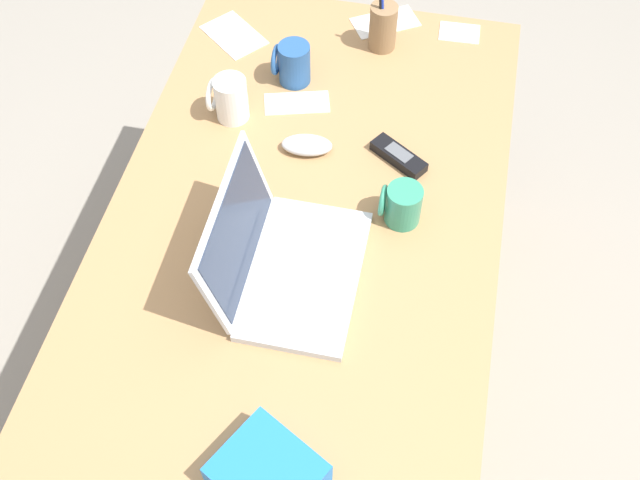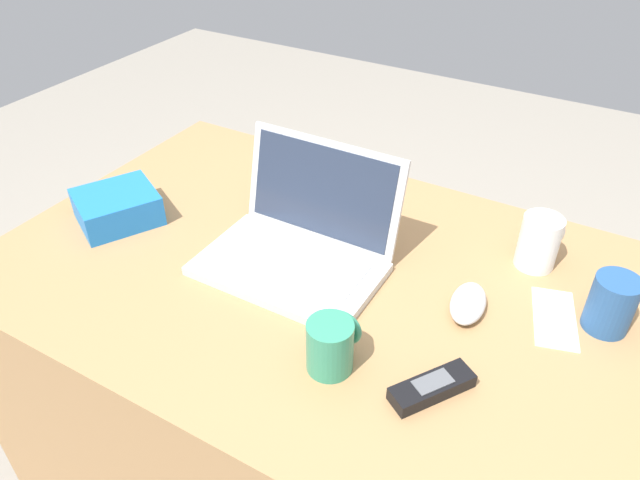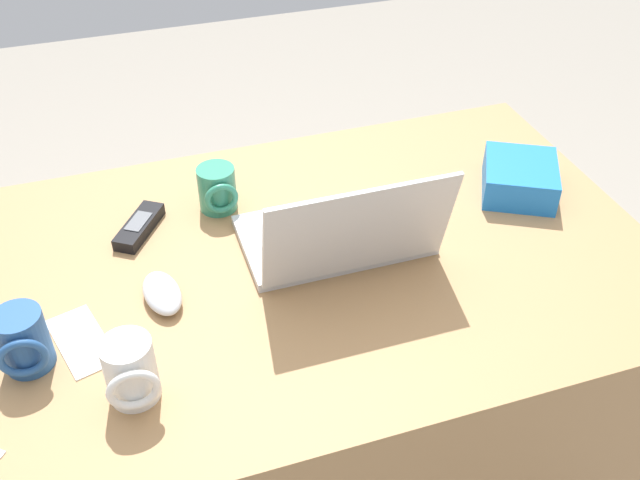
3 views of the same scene
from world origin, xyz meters
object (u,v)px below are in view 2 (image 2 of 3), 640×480
(cordless_phone, at_px, (432,387))
(snack_bag, at_px, (117,207))
(coffee_mug_tall, at_px, (539,241))
(laptop, at_px, (299,243))
(coffee_mug_spare, at_px, (331,344))
(coffee_mug_white, at_px, (612,302))
(computer_mouse, at_px, (468,303))

(cordless_phone, xyz_separation_m, snack_bag, (-0.76, 0.11, 0.02))
(coffee_mug_tall, height_order, cordless_phone, coffee_mug_tall)
(laptop, xyz_separation_m, coffee_mug_spare, (0.19, -0.21, 0.00))
(coffee_mug_tall, bearing_deg, cordless_phone, -97.95)
(laptop, relative_size, coffee_mug_white, 3.33)
(coffee_mug_spare, bearing_deg, cordless_phone, 9.68)
(computer_mouse, height_order, coffee_mug_white, coffee_mug_white)
(computer_mouse, distance_m, cordless_phone, 0.21)
(computer_mouse, bearing_deg, cordless_phone, -93.71)
(computer_mouse, distance_m, coffee_mug_spare, 0.28)
(coffee_mug_tall, xyz_separation_m, snack_bag, (-0.82, -0.30, -0.02))
(snack_bag, bearing_deg, coffee_mug_tall, 19.91)
(coffee_mug_spare, height_order, snack_bag, coffee_mug_spare)
(cordless_phone, distance_m, snack_bag, 0.77)
(coffee_mug_white, xyz_separation_m, coffee_mug_spare, (-0.37, -0.32, -0.01))
(coffee_mug_tall, distance_m, snack_bag, 0.87)
(coffee_mug_tall, bearing_deg, snack_bag, -160.09)
(coffee_mug_white, xyz_separation_m, coffee_mug_tall, (-0.15, 0.11, 0.00))
(laptop, bearing_deg, computer_mouse, 4.74)
(coffee_mug_white, bearing_deg, computer_mouse, -159.18)
(cordless_phone, bearing_deg, computer_mouse, 93.67)
(coffee_mug_spare, xyz_separation_m, cordless_phone, (0.16, 0.03, -0.03))
(coffee_mug_tall, distance_m, coffee_mug_spare, 0.48)
(cordless_phone, bearing_deg, coffee_mug_tall, 82.05)
(coffee_mug_tall, relative_size, coffee_mug_spare, 1.18)
(computer_mouse, xyz_separation_m, coffee_mug_tall, (0.07, 0.20, 0.04))
(coffee_mug_white, distance_m, cordless_phone, 0.36)
(laptop, bearing_deg, cordless_phone, -27.30)
(coffee_mug_tall, xyz_separation_m, cordless_phone, (-0.06, -0.40, -0.04))
(coffee_mug_white, distance_m, coffee_mug_spare, 0.49)
(snack_bag, bearing_deg, computer_mouse, 7.56)
(laptop, xyz_separation_m, coffee_mug_white, (0.55, 0.11, 0.01))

